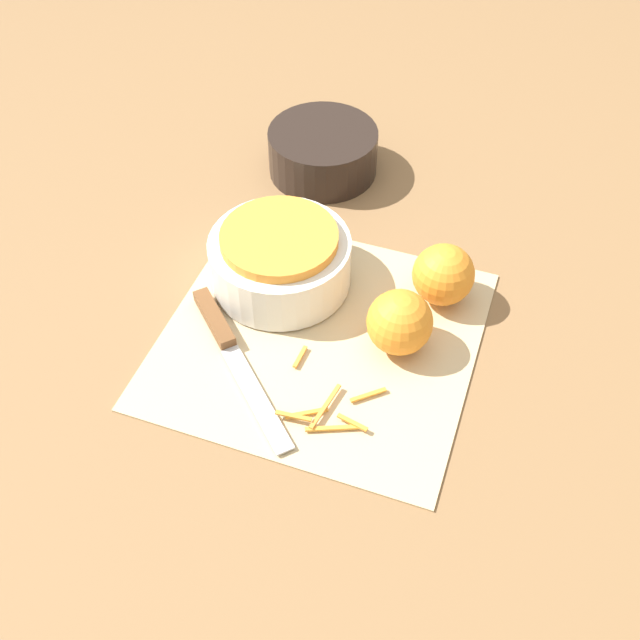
{
  "coord_description": "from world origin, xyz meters",
  "views": [
    {
      "loc": [
        0.2,
        -0.57,
        0.72
      ],
      "look_at": [
        0.0,
        0.0,
        0.04
      ],
      "focal_mm": 42.0,
      "sensor_mm": 36.0,
      "label": 1
    }
  ],
  "objects_px": {
    "bowl_dark": "(323,152)",
    "bowl_speckled": "(280,258)",
    "orange_right": "(400,322)",
    "orange_left": "(443,275)",
    "knife": "(224,338)"
  },
  "relations": [
    {
      "from": "bowl_dark",
      "to": "bowl_speckled",
      "type": "bearing_deg",
      "value": -83.44
    },
    {
      "from": "bowl_dark",
      "to": "orange_right",
      "type": "bearing_deg",
      "value": -56.23
    },
    {
      "from": "bowl_speckled",
      "to": "orange_left",
      "type": "bearing_deg",
      "value": 11.25
    },
    {
      "from": "orange_right",
      "to": "knife",
      "type": "bearing_deg",
      "value": -161.81
    },
    {
      "from": "bowl_dark",
      "to": "orange_right",
      "type": "xyz_separation_m",
      "value": [
        0.2,
        -0.3,
        0.01
      ]
    },
    {
      "from": "knife",
      "to": "orange_left",
      "type": "height_order",
      "value": "orange_left"
    },
    {
      "from": "bowl_dark",
      "to": "orange_left",
      "type": "relative_size",
      "value": 2.08
    },
    {
      "from": "bowl_speckled",
      "to": "bowl_dark",
      "type": "distance_m",
      "value": 0.25
    },
    {
      "from": "bowl_speckled",
      "to": "knife",
      "type": "height_order",
      "value": "bowl_speckled"
    },
    {
      "from": "bowl_dark",
      "to": "knife",
      "type": "distance_m",
      "value": 0.37
    },
    {
      "from": "bowl_speckled",
      "to": "bowl_dark",
      "type": "relative_size",
      "value": 1.11
    },
    {
      "from": "orange_left",
      "to": "orange_right",
      "type": "distance_m",
      "value": 0.1
    },
    {
      "from": "bowl_dark",
      "to": "orange_right",
      "type": "height_order",
      "value": "orange_right"
    },
    {
      "from": "knife",
      "to": "orange_right",
      "type": "bearing_deg",
      "value": 61.95
    },
    {
      "from": "orange_left",
      "to": "orange_right",
      "type": "bearing_deg",
      "value": -107.68
    }
  ]
}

